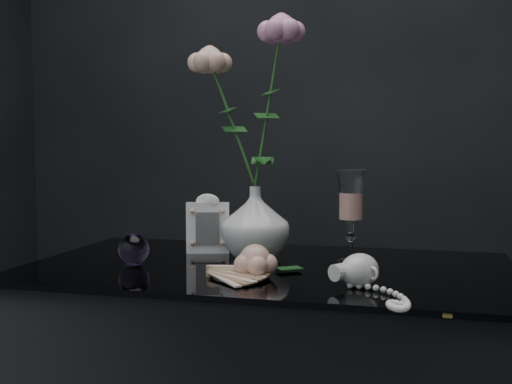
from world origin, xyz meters
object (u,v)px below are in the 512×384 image
(wine_glass, at_px, (351,217))
(picture_frame, at_px, (208,224))
(vase, at_px, (255,222))
(paperweight, at_px, (134,249))
(pearl_jar, at_px, (360,269))
(loose_rose, at_px, (255,261))

(wine_glass, bearing_deg, picture_frame, 173.09)
(vase, bearing_deg, paperweight, -149.82)
(picture_frame, distance_m, pearl_jar, 0.47)
(vase, height_order, picture_frame, vase)
(paperweight, distance_m, loose_rose, 0.30)
(paperweight, height_order, pearl_jar, paperweight)
(wine_glass, height_order, paperweight, wine_glass)
(vase, relative_size, paperweight, 2.44)
(picture_frame, height_order, loose_rose, picture_frame)
(wine_glass, distance_m, loose_rose, 0.26)
(wine_glass, distance_m, paperweight, 0.48)
(pearl_jar, bearing_deg, loose_rose, -150.76)
(picture_frame, height_order, pearl_jar, picture_frame)
(picture_frame, bearing_deg, wine_glass, -21.52)
(wine_glass, distance_m, picture_frame, 0.35)
(wine_glass, relative_size, loose_rose, 1.09)
(wine_glass, xyz_separation_m, loose_rose, (-0.17, -0.19, -0.07))
(wine_glass, height_order, loose_rose, wine_glass)
(pearl_jar, bearing_deg, paperweight, -152.05)
(paperweight, bearing_deg, vase, 30.18)
(wine_glass, bearing_deg, paperweight, -164.23)
(vase, xyz_separation_m, wine_glass, (0.22, -0.01, 0.02))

